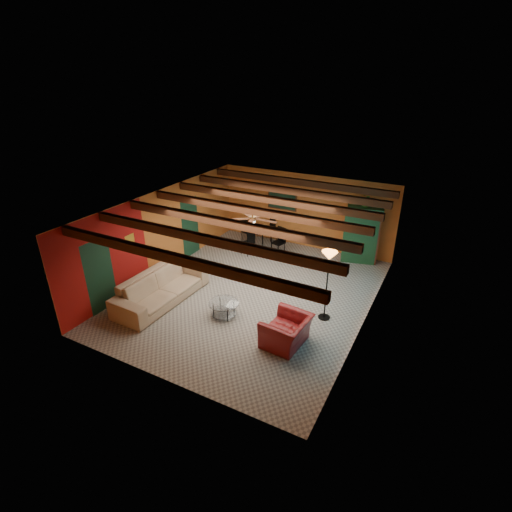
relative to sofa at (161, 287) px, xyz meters
The scene contains 11 objects.
room 3.30m from the sofa, 37.98° to the left, with size 6.52×8.01×2.71m.
sofa is the anchor object (origin of this frame).
armchair 3.92m from the sofa, ahead, with size 1.12×0.98×0.73m, color maroon.
coffee_table 1.98m from the sofa, ahead, with size 0.81×0.81×0.42m, color white, non-canonical shape.
dining_table 4.70m from the sofa, 79.52° to the left, with size 1.89×1.89×0.98m, color silver, non-canonical shape.
armoire 6.80m from the sofa, 50.55° to the left, with size 1.07×0.53×1.88m, color maroon.
floor_lamp 4.60m from the sofa, 17.01° to the left, with size 0.40×0.40×1.95m, color black, non-canonical shape.
ceiling_fan 3.24m from the sofa, 36.06° to the left, with size 1.50×1.50×0.44m, color #472614, non-canonical shape.
painting 5.76m from the sofa, 77.60° to the left, with size 1.05×0.03×0.65m, color black.
potted_plant 6.99m from the sofa, 50.55° to the left, with size 0.44×0.38×0.49m, color #26661E.
vase 4.75m from the sofa, 79.52° to the left, with size 0.20×0.20×0.21m, color orange.
Camera 1 is at (4.73, -8.74, 5.99)m, focal length 27.43 mm.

